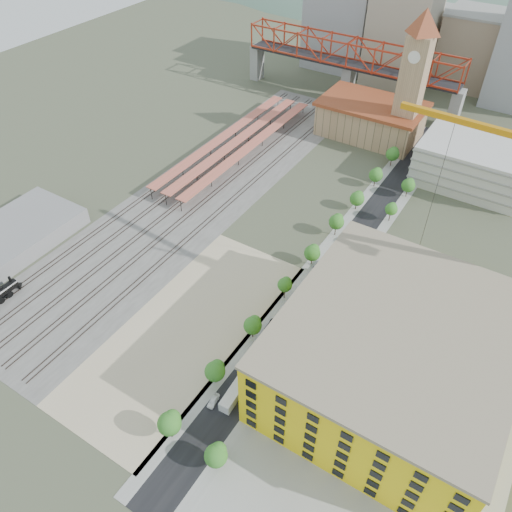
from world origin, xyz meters
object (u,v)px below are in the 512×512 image
Objects in this scene: construction_building at (394,355)px; site_trailer_d at (313,290)px; site_trailer_b at (261,358)px; car_0 at (213,401)px; site_trailer_a at (235,393)px; clock_tower at (415,69)px; site_trailer_c at (303,304)px.

site_trailer_d is at bearing 149.33° from construction_building.
car_0 is (-3.00, -14.18, -0.68)m from site_trailer_b.
site_trailer_a is 4.84m from car_0.
car_0 is at bearing -132.19° from site_trailer_a.
car_0 is (-29.00, -24.39, -8.76)m from construction_building.
clock_tower is 5.57× the size of site_trailer_a.
site_trailer_d is at bearing 76.10° from car_0.
clock_tower reaches higher than site_trailer_d.
site_trailer_c is (0.00, 19.82, -0.02)m from site_trailer_b.
site_trailer_c is at bearing 86.52° from site_trailer_a.
site_trailer_c reaches higher than site_trailer_a.
site_trailer_a is 0.96× the size of site_trailer_b.
site_trailer_b is at bearing -85.85° from clock_tower.
site_trailer_c is at bearing 159.71° from construction_building.
site_trailer_b is 19.82m from site_trailer_c.
site_trailer_c is at bearing 75.37° from car_0.
site_trailer_a is at bearing -91.71° from site_trailer_c.
car_0 is (-3.00, -34.00, -0.66)m from site_trailer_c.
clock_tower is at bearing 108.78° from construction_building.
clock_tower is 94.78m from site_trailer_c.
clock_tower is at bearing 90.31° from site_trailer_a.
site_trailer_a is 2.45× the size of car_0.
site_trailer_a is at bearing -97.80° from site_trailer_d.
construction_building is 5.42× the size of site_trailer_a.
site_trailer_d is at bearing 86.52° from site_trailer_a.
site_trailer_a is 10.44m from site_trailer_b.
clock_tower is at bearing 93.35° from site_trailer_c.
car_0 is at bearing -102.11° from site_trailer_d.
site_trailer_b is at bearing -91.71° from site_trailer_c.
construction_building is 13.29× the size of car_0.
site_trailer_a is at bearing -83.22° from site_trailer_b.
clock_tower is 1.03× the size of construction_building.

